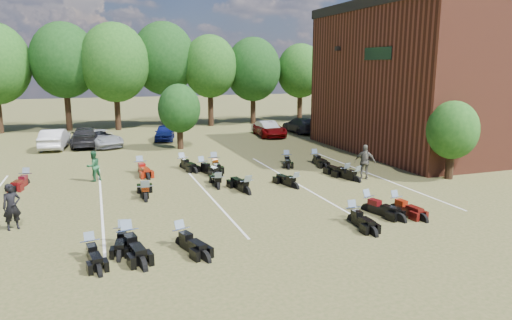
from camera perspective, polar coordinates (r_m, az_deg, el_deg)
name	(u,v)px	position (r m, az deg, el deg)	size (l,w,h in m)	color
ground	(283,201)	(21.38, 3.37, -5.20)	(160.00, 160.00, 0.00)	brown
car_1	(55,139)	(38.14, -23.84, 2.45)	(1.62, 4.64, 1.53)	#B6B5BA
car_2	(101,138)	(37.77, -18.86, 2.58)	(2.20, 4.78, 1.33)	#93949B
car_3	(85,137)	(38.42, -20.55, 2.74)	(2.10, 5.18, 1.50)	black
car_4	(165,133)	(39.75, -11.36, 3.38)	(1.55, 3.85, 1.31)	#0B1352
car_5	(265,128)	(41.85, 1.11, 4.05)	(1.45, 4.16, 1.37)	beige
car_6	(270,129)	(41.16, 1.73, 3.91)	(2.25, 4.88, 1.36)	#630505
car_7	(301,125)	(43.72, 5.62, 4.38)	(2.04, 5.01, 1.45)	#333237
person_black	(12,207)	(19.88, -28.23, -5.18)	(0.66, 0.43, 1.81)	black
person_green	(93,166)	(26.44, -19.66, -0.72)	(0.82, 0.64, 1.68)	#225C36
person_grey	(365,162)	(26.07, 13.47, -0.23)	(1.14, 0.48, 1.95)	#565349
motorcycle_0	(128,249)	(16.63, -15.69, -10.63)	(0.79, 2.48, 1.38)	black
motorcycle_1	(91,257)	(16.36, -19.93, -11.29)	(0.66, 2.06, 1.15)	black
motorcycle_2	(124,243)	(17.22, -16.23, -9.88)	(0.65, 2.05, 1.14)	black
motorcycle_3	(181,245)	(16.53, -9.30, -10.48)	(0.71, 2.23, 1.24)	black
motorcycle_4	(352,222)	(19.07, 11.95, -7.54)	(0.70, 2.20, 1.22)	black
motorcycle_5	(367,211)	(20.58, 13.77, -6.20)	(0.75, 2.34, 1.30)	black
motorcycle_6	(395,210)	(20.98, 16.99, -6.03)	(0.70, 2.19, 1.22)	#450C09
motorcycle_8	(146,200)	(22.13, -13.59, -4.93)	(0.78, 2.46, 1.37)	black
motorcycle_9	(218,188)	(23.67, -4.75, -3.56)	(0.69, 2.17, 1.21)	black
motorcycle_10	(247,194)	(22.62, -1.11, -4.24)	(0.76, 2.39, 1.33)	black
motorcycle_11	(295,188)	(23.71, 4.87, -3.54)	(0.69, 2.18, 1.21)	black
motorcycle_12	(356,182)	(25.55, 12.41, -2.66)	(0.71, 2.23, 1.24)	black
motorcycle_13	(345,179)	(26.06, 11.12, -2.33)	(0.74, 2.31, 1.29)	black
motorcycle_14	(27,184)	(27.28, -26.75, -2.75)	(0.71, 2.23, 1.24)	#4F0B0C
motorcycle_15	(141,172)	(27.96, -14.23, -1.52)	(0.78, 2.45, 1.37)	maroon
motorcycle_16	(202,172)	(27.44, -6.72, -1.49)	(0.74, 2.33, 1.30)	black
motorcycle_17	(214,168)	(28.43, -5.25, -1.00)	(0.78, 2.45, 1.36)	black
motorcycle_18	(183,168)	(28.73, -9.15, -0.96)	(0.74, 2.33, 1.30)	black
motorcycle_19	(315,163)	(29.93, 7.35, -0.41)	(0.73, 2.30, 1.28)	black
motorcycle_20	(286,163)	(29.68, 3.82, -0.44)	(0.68, 2.15, 1.20)	black
brick_building	(499,77)	(40.93, 28.06, 9.11)	(25.40, 15.20, 10.70)	brown
tree_line	(165,65)	(48.36, -11.36, 11.53)	(56.00, 6.00, 9.79)	black
young_tree_near_building	(453,130)	(27.33, 23.37, 3.45)	(2.80, 2.80, 4.16)	black
young_tree_midfield	(179,108)	(35.01, -9.58, 6.38)	(3.20, 3.20, 4.70)	black
parking_lines	(205,191)	(23.24, -6.38, -3.86)	(20.10, 14.00, 0.01)	silver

